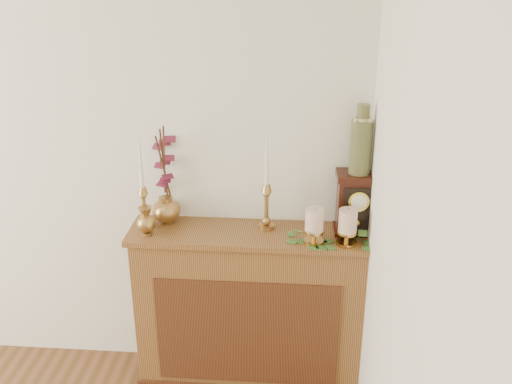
# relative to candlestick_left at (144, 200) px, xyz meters

# --- Properties ---
(console_shelf) EXTENTS (1.24, 0.34, 0.93)m
(console_shelf) POSITION_rel_candlestick_left_xyz_m (0.54, -0.01, -0.65)
(console_shelf) COLOR olive
(console_shelf) RESTS_ON ground
(candlestick_left) EXTENTS (0.08, 0.08, 0.47)m
(candlestick_left) POSITION_rel_candlestick_left_xyz_m (0.00, 0.00, 0.00)
(candlestick_left) COLOR tan
(candlestick_left) RESTS_ON console_shelf
(candlestick_center) EXTENTS (0.08, 0.08, 0.50)m
(candlestick_center) POSITION_rel_candlestick_left_xyz_m (0.63, 0.04, 0.01)
(candlestick_center) COLOR tan
(candlestick_center) RESTS_ON console_shelf
(bud_vase) EXTENTS (0.10, 0.10, 0.15)m
(bud_vase) POSITION_rel_candlestick_left_xyz_m (0.03, -0.09, -0.08)
(bud_vase) COLOR tan
(bud_vase) RESTS_ON console_shelf
(ginger_jar) EXTENTS (0.23, 0.24, 0.55)m
(ginger_jar) POSITION_rel_candlestick_left_xyz_m (0.10, 0.10, 0.09)
(ginger_jar) COLOR tan
(ginger_jar) RESTS_ON console_shelf
(pillar_candle_left) EXTENTS (0.10, 0.10, 0.20)m
(pillar_candle_left) POSITION_rel_candlestick_left_xyz_m (0.87, -0.10, -0.05)
(pillar_candle_left) COLOR #B5893F
(pillar_candle_left) RESTS_ON console_shelf
(pillar_candle_right) EXTENTS (0.10, 0.10, 0.20)m
(pillar_candle_right) POSITION_rel_candlestick_left_xyz_m (1.03, -0.10, -0.05)
(pillar_candle_right) COLOR #B5893F
(pillar_candle_right) RESTS_ON console_shelf
(ivy_garland) EXTENTS (0.43, 0.17, 0.08)m
(ivy_garland) POSITION_rel_candlestick_left_xyz_m (0.94, -0.09, -0.14)
(ivy_garland) COLOR #3A6A28
(ivy_garland) RESTS_ON console_shelf
(mantel_clock) EXTENTS (0.22, 0.16, 0.32)m
(mantel_clock) POSITION_rel_candlestick_left_xyz_m (1.08, 0.04, 0.01)
(mantel_clock) COLOR #36130A
(mantel_clock) RESTS_ON console_shelf
(ceramic_vase) EXTENTS (0.11, 0.11, 0.34)m
(ceramic_vase) POSITION_rel_candlestick_left_xyz_m (1.08, 0.04, 0.32)
(ceramic_vase) COLOR #183123
(ceramic_vase) RESTS_ON mantel_clock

